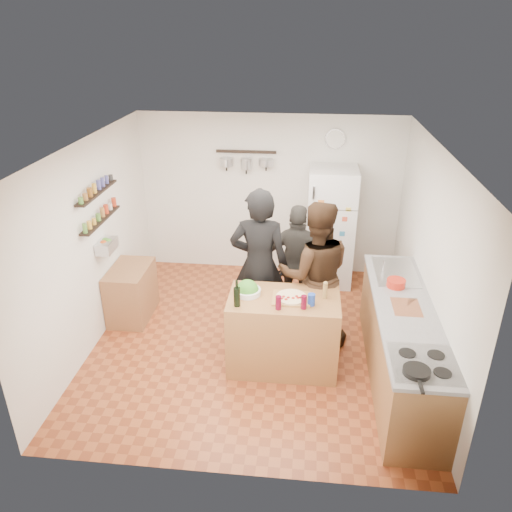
# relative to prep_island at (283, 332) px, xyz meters

# --- Properties ---
(room_shell) EXTENTS (4.20, 4.20, 4.20)m
(room_shell) POSITION_rel_prep_island_xyz_m (-0.38, 0.84, 0.79)
(room_shell) COLOR brown
(room_shell) RESTS_ON ground
(prep_island) EXTENTS (1.25, 0.72, 0.91)m
(prep_island) POSITION_rel_prep_island_xyz_m (0.00, 0.00, 0.00)
(prep_island) COLOR olive
(prep_island) RESTS_ON floor
(pizza_board) EXTENTS (0.42, 0.34, 0.02)m
(pizza_board) POSITION_rel_prep_island_xyz_m (0.08, -0.02, 0.47)
(pizza_board) COLOR olive
(pizza_board) RESTS_ON prep_island
(pizza) EXTENTS (0.34, 0.34, 0.02)m
(pizza) POSITION_rel_prep_island_xyz_m (0.08, -0.02, 0.48)
(pizza) COLOR beige
(pizza) RESTS_ON pizza_board
(salad_bowl) EXTENTS (0.30, 0.30, 0.06)m
(salad_bowl) POSITION_rel_prep_island_xyz_m (-0.42, 0.05, 0.49)
(salad_bowl) COLOR silver
(salad_bowl) RESTS_ON prep_island
(wine_bottle) EXTENTS (0.07, 0.07, 0.22)m
(wine_bottle) POSITION_rel_prep_island_xyz_m (-0.50, -0.22, 0.56)
(wine_bottle) COLOR black
(wine_bottle) RESTS_ON prep_island
(wine_glass_near) EXTENTS (0.06, 0.06, 0.16)m
(wine_glass_near) POSITION_rel_prep_island_xyz_m (-0.05, -0.24, 0.53)
(wine_glass_near) COLOR #52071D
(wine_glass_near) RESTS_ON prep_island
(wine_glass_far) EXTENTS (0.06, 0.06, 0.16)m
(wine_glass_far) POSITION_rel_prep_island_xyz_m (0.22, -0.20, 0.53)
(wine_glass_far) COLOR #52071C
(wine_glass_far) RESTS_ON prep_island
(pepper_mill) EXTENTS (0.05, 0.05, 0.16)m
(pepper_mill) POSITION_rel_prep_island_xyz_m (0.45, 0.05, 0.54)
(pepper_mill) COLOR olive
(pepper_mill) RESTS_ON prep_island
(salt_canister) EXTENTS (0.08, 0.08, 0.13)m
(salt_canister) POSITION_rel_prep_island_xyz_m (0.30, -0.12, 0.52)
(salt_canister) COLOR #1B3996
(salt_canister) RESTS_ON prep_island
(person_left) EXTENTS (0.73, 0.48, 1.98)m
(person_left) POSITION_rel_prep_island_xyz_m (-0.34, 0.62, 0.54)
(person_left) COLOR black
(person_left) RESTS_ON floor
(person_center) EXTENTS (0.98, 0.80, 1.87)m
(person_center) POSITION_rel_prep_island_xyz_m (0.34, 0.56, 0.48)
(person_center) COLOR black
(person_center) RESTS_ON floor
(person_back) EXTENTS (0.99, 0.53, 1.61)m
(person_back) POSITION_rel_prep_island_xyz_m (0.12, 1.10, 0.35)
(person_back) COLOR #2D2A28
(person_back) RESTS_ON floor
(counter_run) EXTENTS (0.63, 2.63, 0.90)m
(counter_run) POSITION_rel_prep_island_xyz_m (1.32, -0.10, -0.01)
(counter_run) COLOR #9E7042
(counter_run) RESTS_ON floor
(stove_top) EXTENTS (0.60, 0.62, 0.02)m
(stove_top) POSITION_rel_prep_island_xyz_m (1.32, -1.05, 0.46)
(stove_top) COLOR white
(stove_top) RESTS_ON counter_run
(skillet) EXTENTS (0.24, 0.24, 0.05)m
(skillet) POSITION_rel_prep_island_xyz_m (1.22, -1.21, 0.49)
(skillet) COLOR black
(skillet) RESTS_ON stove_top
(sink) EXTENTS (0.50, 0.80, 0.03)m
(sink) POSITION_rel_prep_island_xyz_m (1.32, 0.75, 0.46)
(sink) COLOR silver
(sink) RESTS_ON counter_run
(cutting_board) EXTENTS (0.30, 0.40, 0.02)m
(cutting_board) POSITION_rel_prep_island_xyz_m (1.32, -0.07, 0.46)
(cutting_board) COLOR #9C5938
(cutting_board) RESTS_ON counter_run
(red_bowl) EXTENTS (0.21, 0.21, 0.09)m
(red_bowl) POSITION_rel_prep_island_xyz_m (1.27, 0.38, 0.51)
(red_bowl) COLOR red
(red_bowl) RESTS_ON counter_run
(fridge) EXTENTS (0.70, 0.68, 1.80)m
(fridge) POSITION_rel_prep_island_xyz_m (0.57, 2.20, 0.45)
(fridge) COLOR white
(fridge) RESTS_ON floor
(wall_clock) EXTENTS (0.30, 0.03, 0.30)m
(wall_clock) POSITION_rel_prep_island_xyz_m (0.57, 2.53, 1.69)
(wall_clock) COLOR silver
(wall_clock) RESTS_ON back_wall
(spice_shelf_lower) EXTENTS (0.12, 1.00, 0.02)m
(spice_shelf_lower) POSITION_rel_prep_island_xyz_m (-2.31, 0.65, 1.04)
(spice_shelf_lower) COLOR black
(spice_shelf_lower) RESTS_ON left_wall
(spice_shelf_upper) EXTENTS (0.12, 1.00, 0.02)m
(spice_shelf_upper) POSITION_rel_prep_island_xyz_m (-2.31, 0.65, 1.40)
(spice_shelf_upper) COLOR black
(spice_shelf_upper) RESTS_ON left_wall
(produce_basket) EXTENTS (0.18, 0.35, 0.14)m
(produce_basket) POSITION_rel_prep_island_xyz_m (-2.28, 0.65, 0.69)
(produce_basket) COLOR silver
(produce_basket) RESTS_ON left_wall
(side_table) EXTENTS (0.50, 0.80, 0.73)m
(side_table) POSITION_rel_prep_island_xyz_m (-2.12, 0.87, -0.09)
(side_table) COLOR #98683F
(side_table) RESTS_ON floor
(pot_rack) EXTENTS (0.90, 0.04, 0.04)m
(pot_rack) POSITION_rel_prep_island_xyz_m (-0.73, 2.45, 1.49)
(pot_rack) COLOR black
(pot_rack) RESTS_ON back_wall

